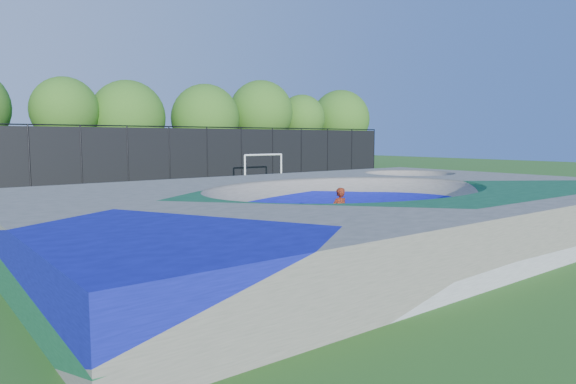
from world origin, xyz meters
TOP-DOWN VIEW (x-y plane):
  - ground at (0.00, 0.00)m, footprint 120.00×120.00m
  - skate_deck at (0.00, 0.00)m, footprint 22.00×14.00m
  - skater at (-1.45, -0.95)m, footprint 0.62×0.43m
  - skateboard at (-1.45, -0.95)m, footprint 0.80×0.30m
  - soccer_goal at (7.83, 16.37)m, footprint 3.19×0.12m
  - fence at (0.00, 21.00)m, footprint 48.09×0.09m
  - treeline at (2.68, 26.13)m, footprint 53.78×7.27m

SIDE VIEW (x-z plane):
  - ground at x=0.00m, z-range 0.00..0.00m
  - skateboard at x=-1.45m, z-range 0.00..0.05m
  - skate_deck at x=0.00m, z-range 0.00..1.50m
  - skater at x=-1.45m, z-range 0.00..1.63m
  - soccer_goal at x=7.83m, z-range 0.41..2.52m
  - fence at x=0.00m, z-range 0.08..4.12m
  - treeline at x=2.68m, z-range 0.94..9.28m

